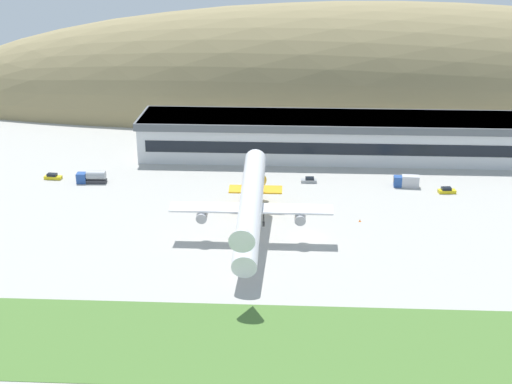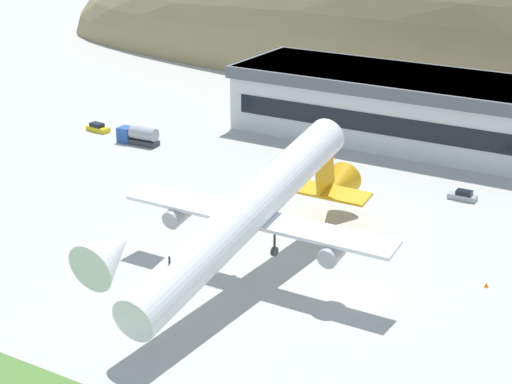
# 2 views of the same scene
# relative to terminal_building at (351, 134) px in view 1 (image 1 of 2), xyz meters

# --- Properties ---
(ground_plane) EXTENTS (440.82, 440.82, 0.00)m
(ground_plane) POSITION_rel_terminal_building_xyz_m (-12.92, -56.00, -6.55)
(ground_plane) COLOR #ADAAA3
(grass_strip_foreground) EXTENTS (396.74, 24.09, 0.08)m
(grass_strip_foreground) POSITION_rel_terminal_building_xyz_m (-12.92, -97.51, -6.51)
(grass_strip_foreground) COLOR #4C7533
(grass_strip_foreground) RESTS_ON ground_plane
(hill_backdrop) EXTENTS (328.53, 63.34, 75.57)m
(hill_backdrop) POSITION_rel_terminal_building_xyz_m (13.22, 53.69, -6.55)
(hill_backdrop) COLOR #8E7F56
(hill_backdrop) RESTS_ON ground_plane
(terminal_building) EXTENTS (119.77, 20.54, 11.57)m
(terminal_building) POSITION_rel_terminal_building_xyz_m (0.00, 0.00, 0.00)
(terminal_building) COLOR silver
(terminal_building) RESTS_ON ground_plane
(cargo_airplane) EXTENTS (34.12, 52.31, 14.25)m
(cargo_airplane) POSITION_rel_terminal_building_xyz_m (-24.88, -59.36, 1.70)
(cargo_airplane) COLOR silver
(service_car_0) EXTENTS (4.42, 2.23, 1.47)m
(service_car_0) POSITION_rel_terminal_building_xyz_m (22.03, -28.00, -5.94)
(service_car_0) COLOR gold
(service_car_0) RESTS_ON ground_plane
(service_car_1) EXTENTS (4.02, 1.72, 1.41)m
(service_car_1) POSITION_rel_terminal_building_xyz_m (-12.00, -22.17, -5.97)
(service_car_1) COLOR #999EA3
(service_car_1) RESTS_ON ground_plane
(service_car_2) EXTENTS (4.60, 2.16, 1.51)m
(service_car_2) POSITION_rel_terminal_building_xyz_m (-78.94, -23.11, -5.92)
(service_car_2) COLOR gold
(service_car_2) RESTS_ON ground_plane
(fuel_truck) EXTENTS (6.49, 2.75, 2.97)m
(fuel_truck) POSITION_rel_terminal_building_xyz_m (12.62, -24.09, -5.11)
(fuel_truck) COLOR #264C99
(fuel_truck) RESTS_ON ground_plane
(box_truck) EXTENTS (7.66, 2.65, 3.19)m
(box_truck) POSITION_rel_terminal_building_xyz_m (-67.95, -25.29, -5.04)
(box_truck) COLOR #264C99
(box_truck) RESTS_ON ground_plane
(traffic_cone_0) EXTENTS (0.52, 0.52, 0.58)m
(traffic_cone_0) POSITION_rel_terminal_building_xyz_m (-1.02, -47.19, -6.27)
(traffic_cone_0) COLOR orange
(traffic_cone_0) RESTS_ON ground_plane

